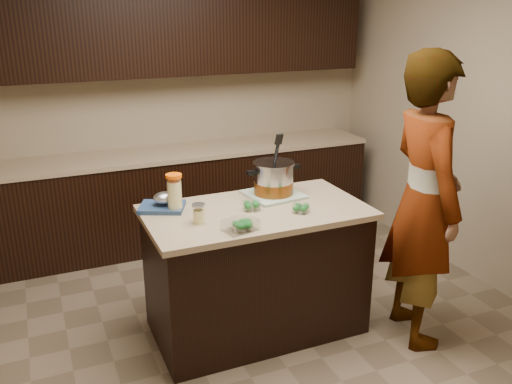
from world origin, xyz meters
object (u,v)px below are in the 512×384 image
lemonade_pitcher (175,195)px  person (424,202)px  stock_pot (274,180)px  island (256,270)px

lemonade_pitcher → person: (1.48, -0.64, -0.05)m
lemonade_pitcher → stock_pot: bearing=2.5°
lemonade_pitcher → person: 1.61m
island → person: bearing=-25.8°
lemonade_pitcher → person: size_ratio=0.13×
stock_pot → person: bearing=-44.0°
island → stock_pot: (0.22, 0.19, 0.56)m
island → lemonade_pitcher: size_ratio=5.79×
island → lemonade_pitcher: lemonade_pitcher is taller
person → stock_pot: bearing=61.8°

